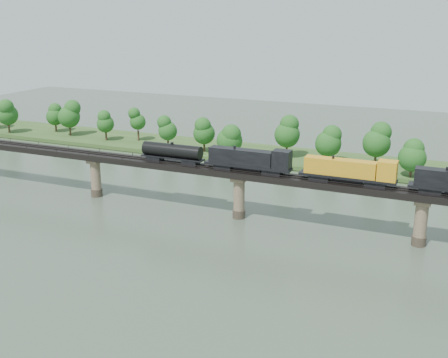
% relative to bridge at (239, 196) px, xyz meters
% --- Properties ---
extents(ground, '(400.00, 400.00, 0.00)m').
position_rel_bridge_xyz_m(ground, '(0.00, -30.00, -5.46)').
color(ground, '#374738').
rests_on(ground, ground).
extents(far_bank, '(300.00, 24.00, 1.60)m').
position_rel_bridge_xyz_m(far_bank, '(0.00, 55.00, -4.66)').
color(far_bank, '#2D4C1E').
rests_on(far_bank, ground).
extents(bridge, '(236.00, 30.00, 11.50)m').
position_rel_bridge_xyz_m(bridge, '(0.00, 0.00, 0.00)').
color(bridge, '#473A2D').
rests_on(bridge, ground).
extents(bridge_superstructure, '(220.00, 4.90, 0.75)m').
position_rel_bridge_xyz_m(bridge_superstructure, '(0.00, 0.00, 6.33)').
color(bridge_superstructure, black).
rests_on(bridge_superstructure, bridge).
extents(far_treeline, '(289.06, 17.54, 13.60)m').
position_rel_bridge_xyz_m(far_treeline, '(-8.21, 50.52, 3.37)').
color(far_treeline, '#382619').
rests_on(far_treeline, far_bank).
extents(freight_train, '(82.52, 3.21, 5.68)m').
position_rel_bridge_xyz_m(freight_train, '(17.21, -0.00, 8.75)').
color(freight_train, black).
rests_on(freight_train, bridge).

